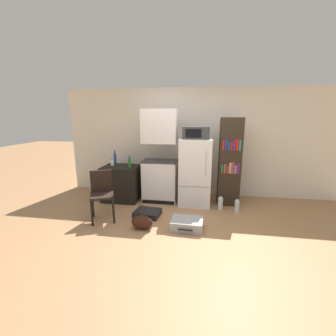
# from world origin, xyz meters

# --- Properties ---
(ground_plane) EXTENTS (24.00, 24.00, 0.00)m
(ground_plane) POSITION_xyz_m (0.00, 0.00, 0.00)
(ground_plane) COLOR #A3754C
(wall_back) EXTENTS (6.40, 0.10, 2.49)m
(wall_back) POSITION_xyz_m (0.20, 2.00, 1.24)
(wall_back) COLOR silver
(wall_back) RESTS_ON ground_plane
(side_table) EXTENTS (0.79, 0.63, 0.77)m
(side_table) POSITION_xyz_m (-1.50, 1.28, 0.39)
(side_table) COLOR black
(side_table) RESTS_ON ground_plane
(kitchen_hutch) EXTENTS (0.75, 0.48, 2.00)m
(kitchen_hutch) POSITION_xyz_m (-0.63, 1.37, 0.93)
(kitchen_hutch) COLOR white
(kitchen_hutch) RESTS_ON ground_plane
(refrigerator) EXTENTS (0.65, 0.64, 1.41)m
(refrigerator) POSITION_xyz_m (0.14, 1.29, 0.70)
(refrigerator) COLOR white
(refrigerator) RESTS_ON ground_plane
(microwave) EXTENTS (0.53, 0.42, 0.24)m
(microwave) POSITION_xyz_m (0.14, 1.29, 1.53)
(microwave) COLOR #333333
(microwave) RESTS_ON refrigerator
(bookshelf) EXTENTS (0.44, 0.37, 1.83)m
(bookshelf) POSITION_xyz_m (0.85, 1.42, 0.92)
(bookshelf) COLOR #2D2319
(bookshelf) RESTS_ON ground_plane
(bottle_green_tall) EXTENTS (0.07, 0.07, 0.25)m
(bottle_green_tall) POSITION_xyz_m (-1.26, 1.19, 0.88)
(bottle_green_tall) COLOR #1E6028
(bottle_green_tall) RESTS_ON side_table
(bottle_milk_white) EXTENTS (0.08, 0.08, 0.16)m
(bottle_milk_white) POSITION_xyz_m (-1.71, 1.33, 0.84)
(bottle_milk_white) COLOR white
(bottle_milk_white) RESTS_ON side_table
(bottle_blue_soda) EXTENTS (0.06, 0.06, 0.32)m
(bottle_blue_soda) POSITION_xyz_m (-1.71, 1.48, 0.91)
(bottle_blue_soda) COLOR #1E47A3
(bottle_blue_soda) RESTS_ON side_table
(chair) EXTENTS (0.53, 0.53, 0.90)m
(chair) POSITION_xyz_m (-1.50, 0.30, 0.54)
(chair) COLOR black
(chair) RESTS_ON ground_plane
(suitcase_large_flat) EXTENTS (0.51, 0.45, 0.11)m
(suitcase_large_flat) POSITION_xyz_m (-0.71, 0.53, 0.05)
(suitcase_large_flat) COLOR black
(suitcase_large_flat) RESTS_ON ground_plane
(suitcase_small_flat) EXTENTS (0.55, 0.44, 0.16)m
(suitcase_small_flat) POSITION_xyz_m (0.07, 0.15, 0.08)
(suitcase_small_flat) COLOR #99999E
(suitcase_small_flat) RESTS_ON ground_plane
(handbag) EXTENTS (0.36, 0.20, 0.33)m
(handbag) POSITION_xyz_m (-0.68, 0.01, 0.12)
(handbag) COLOR #33190F
(handbag) RESTS_ON ground_plane
(water_bottle_front) EXTENTS (0.10, 0.10, 0.32)m
(water_bottle_front) POSITION_xyz_m (0.68, 1.05, 0.13)
(water_bottle_front) COLOR silver
(water_bottle_front) RESTS_ON ground_plane
(water_bottle_middle) EXTENTS (0.09, 0.09, 0.31)m
(water_bottle_middle) POSITION_xyz_m (0.99, 0.96, 0.13)
(water_bottle_middle) COLOR silver
(water_bottle_middle) RESTS_ON ground_plane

